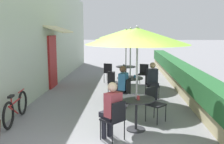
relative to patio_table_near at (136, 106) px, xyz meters
The scene contains 22 objects.
cafe_facade_wall 6.15m from the patio_table_near, 124.56° to the left, with size 0.98×14.15×4.20m.
planter_hedge 5.30m from the patio_table_near, 68.83° to the left, with size 0.60×13.15×1.01m.
patio_table_near is the anchor object (origin of this frame).
patio_umbrella_near 1.60m from the patio_table_near, ahead, with size 2.31×2.31×2.40m.
cafe_chair_near_left 0.77m from the patio_table_near, 126.83° to the right, with size 0.57×0.57×0.87m.
seated_patron_near_left 0.78m from the patio_table_near, 135.15° to the right, with size 0.51×0.51×1.25m.
cafe_chair_near_right 0.77m from the patio_table_near, 53.17° to the left, with size 0.57×0.57×0.87m.
coffee_cup_near 0.25m from the patio_table_near, 69.44° to the right, with size 0.07×0.07×0.09m.
patio_table_mid 2.57m from the patio_table_near, 92.40° to the left, with size 0.85×0.85×0.76m.
patio_umbrella_mid 3.02m from the patio_table_near, 92.40° to the left, with size 2.31×2.31×2.40m.
cafe_chair_mid_left 2.87m from the patio_table_near, 77.40° to the left, with size 0.48×0.48×0.87m.
seated_patron_mid_left 2.77m from the patio_table_near, 76.43° to the left, with size 0.40×0.46×1.25m.
cafe_chair_mid_right 3.16m from the patio_table_near, 102.46° to the left, with size 0.57×0.57×0.87m.
cafe_chair_mid_back 1.83m from the patio_table_near, 98.41° to the left, with size 0.50×0.50×0.87m.
seated_patron_mid_back 1.88m from the patio_table_near, 101.47° to the left, with size 0.48×0.43×1.25m.
coffee_cup_mid 2.58m from the patio_table_near, 89.03° to the left, with size 0.07×0.07×0.09m.
patio_table_far 5.20m from the patio_table_near, 92.80° to the left, with size 0.85×0.85×0.76m.
patio_umbrella_far 5.44m from the patio_table_near, 92.80° to the left, with size 2.31×2.31×2.40m.
cafe_chair_far_left 5.07m from the patio_table_near, 84.30° to the left, with size 0.50×0.50×0.87m.
cafe_chair_far_right 5.43m from the patio_table_near, 100.73° to the left, with size 0.50×0.50×0.87m.
coffee_cup_far 5.18m from the patio_table_near, 93.78° to the left, with size 0.07×0.07×0.09m.
bicycle_leaning 3.07m from the patio_table_near, behind, with size 0.22×1.71×0.75m.
Camera 1 is at (0.59, -3.52, 2.29)m, focal length 40.00 mm.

